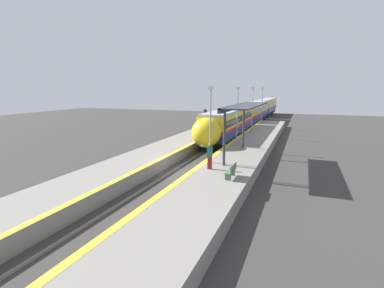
{
  "coord_description": "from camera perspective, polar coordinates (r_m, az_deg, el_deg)",
  "views": [
    {
      "loc": [
        8.64,
        -20.81,
        6.49
      ],
      "look_at": [
        0.56,
        0.76,
        2.17
      ],
      "focal_mm": 28.0,
      "sensor_mm": 36.0,
      "label": 1
    }
  ],
  "objects": [
    {
      "name": "lamppost_farthest",
      "position": [
        49.5,
        13.2,
        7.67
      ],
      "size": [
        0.36,
        0.2,
        5.67
      ],
      "color": "#9E9EA3",
      "rests_on": "platform_right"
    },
    {
      "name": "person_waiting",
      "position": [
        20.66,
        3.41,
        -2.21
      ],
      "size": [
        0.36,
        0.24,
        1.82
      ],
      "color": "maroon",
      "rests_on": "platform_right"
    },
    {
      "name": "rail_left",
      "position": [
        23.71,
        -3.56,
        -5.1
      ],
      "size": [
        0.08,
        90.0,
        0.15
      ],
      "primitive_type": "cube",
      "color": "slate",
      "rests_on": "ground_plane"
    },
    {
      "name": "platform_left",
      "position": [
        24.9,
        -9.7,
        -3.51
      ],
      "size": [
        4.04,
        64.0,
        0.96
      ],
      "color": "gray",
      "rests_on": "ground_plane"
    },
    {
      "name": "railway_signal",
      "position": [
        35.29,
        2.54,
        4.09
      ],
      "size": [
        0.28,
        0.28,
        4.02
      ],
      "color": "#59595E",
      "rests_on": "ground_plane"
    },
    {
      "name": "ground_plane",
      "position": [
        23.45,
        -1.95,
        -5.45
      ],
      "size": [
        120.0,
        120.0,
        0.0
      ],
      "primitive_type": "plane",
      "color": "#383533"
    },
    {
      "name": "lamppost_near",
      "position": [
        22.04,
        3.54,
        4.59
      ],
      "size": [
        0.36,
        0.2,
        5.67
      ],
      "color": "#9E9EA3",
      "rests_on": "platform_right"
    },
    {
      "name": "rail_right",
      "position": [
        23.18,
        -0.3,
        -5.44
      ],
      "size": [
        0.08,
        90.0,
        0.15
      ],
      "primitive_type": "cube",
      "color": "slate",
      "rests_on": "ground_plane"
    },
    {
      "name": "platform_right",
      "position": [
        22.23,
        6.84,
        -5.15
      ],
      "size": [
        4.12,
        64.0,
        0.96
      ],
      "color": "gray",
      "rests_on": "ground_plane"
    },
    {
      "name": "platform_bench",
      "position": [
        18.85,
        7.54,
        -5.07
      ],
      "size": [
        0.44,
        1.48,
        0.89
      ],
      "color": "#4C6B4C",
      "rests_on": "platform_right"
    },
    {
      "name": "lamppost_far",
      "position": [
        40.26,
        11.44,
        7.13
      ],
      "size": [
        0.36,
        0.2,
        5.67
      ],
      "color": "#9E9EA3",
      "rests_on": "platform_right"
    },
    {
      "name": "train",
      "position": [
        55.72,
        11.62,
        6.02
      ],
      "size": [
        2.93,
        59.07,
        3.9
      ],
      "color": "black",
      "rests_on": "ground_plane"
    },
    {
      "name": "lamppost_mid",
      "position": [
        31.08,
        8.64,
        6.24
      ],
      "size": [
        0.36,
        0.2,
        5.67
      ],
      "color": "#9E9EA3",
      "rests_on": "platform_right"
    },
    {
      "name": "station_canopy",
      "position": [
        24.64,
        9.64,
        6.71
      ],
      "size": [
        2.02,
        10.18,
        4.23
      ],
      "color": "#333842",
      "rests_on": "platform_right"
    }
  ]
}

